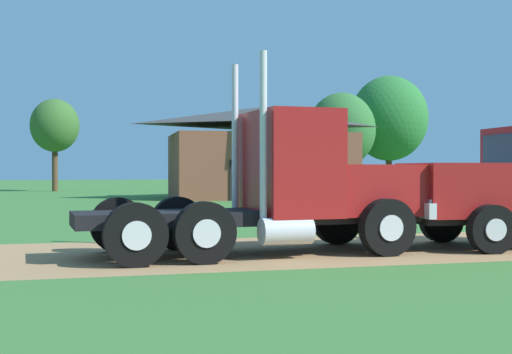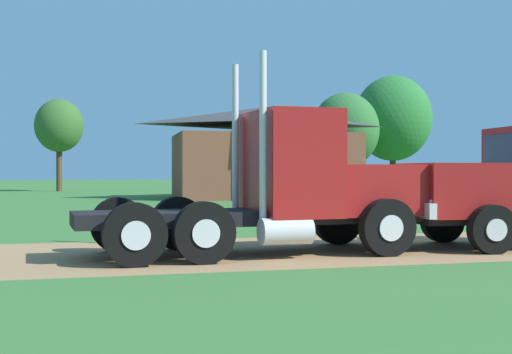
% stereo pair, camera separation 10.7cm
% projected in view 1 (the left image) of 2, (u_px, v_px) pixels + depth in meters
% --- Properties ---
extents(ground_plane, '(200.00, 200.00, 0.00)m').
position_uv_depth(ground_plane, '(399.00, 247.00, 15.67)').
color(ground_plane, '#3A7031').
extents(dirt_track, '(120.00, 5.55, 0.01)m').
position_uv_depth(dirt_track, '(399.00, 246.00, 15.67)').
color(dirt_track, '#A17A4F').
rests_on(dirt_track, ground_plane).
extents(truck_foreground_white, '(7.24, 3.01, 3.96)m').
position_uv_depth(truck_foreground_white, '(294.00, 188.00, 14.57)').
color(truck_foreground_white, black).
rests_on(truck_foreground_white, ground_plane).
extents(shed_building, '(11.20, 8.14, 5.39)m').
position_uv_depth(shed_building, '(260.00, 154.00, 42.00)').
color(shed_building, brown).
rests_on(shed_building, ground_plane).
extents(tree_mid, '(3.69, 3.69, 7.08)m').
position_uv_depth(tree_mid, '(55.00, 126.00, 54.08)').
color(tree_mid, '#513823').
rests_on(tree_mid, ground_plane).
extents(tree_right, '(4.52, 4.52, 6.80)m').
position_uv_depth(tree_right, '(342.00, 130.00, 47.17)').
color(tree_right, '#513823').
rests_on(tree_right, ground_plane).
extents(tree_far_right, '(5.57, 5.57, 8.42)m').
position_uv_depth(tree_far_right, '(389.00, 119.00, 50.94)').
color(tree_far_right, '#513823').
rests_on(tree_far_right, ground_plane).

